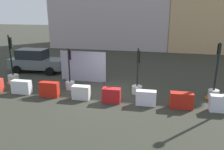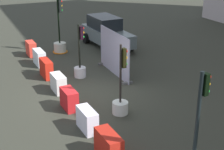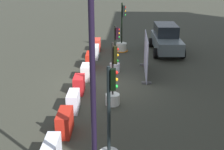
{
  "view_description": "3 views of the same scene",
  "coord_description": "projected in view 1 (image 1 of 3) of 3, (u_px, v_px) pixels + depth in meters",
  "views": [
    {
      "loc": [
        3.43,
        -12.22,
        4.82
      ],
      "look_at": [
        0.65,
        0.06,
        1.14
      ],
      "focal_mm": 35.41,
      "sensor_mm": 36.0,
      "label": 1
    },
    {
      "loc": [
        12.72,
        -4.82,
        6.17
      ],
      "look_at": [
        0.62,
        0.67,
        0.99
      ],
      "focal_mm": 54.99,
      "sensor_mm": 36.0,
      "label": 2
    },
    {
      "loc": [
        14.14,
        1.02,
        5.77
      ],
      "look_at": [
        1.66,
        0.28,
        1.18
      ],
      "focal_mm": 49.15,
      "sensor_mm": 36.0,
      "label": 3
    }
  ],
  "objects": [
    {
      "name": "construction_barrier_1",
      "position": [
        22.0,
        87.0,
        13.29
      ],
      "size": [
        1.17,
        0.47,
        0.81
      ],
      "color": "silver",
      "rests_on": "ground_plane"
    },
    {
      "name": "construction_barrier_5",
      "position": [
        146.0,
        98.0,
        11.64
      ],
      "size": [
        1.07,
        0.47,
        0.8
      ],
      "color": "white",
      "rests_on": "ground_plane"
    },
    {
      "name": "ground_plane",
      "position": [
        101.0,
        92.0,
        13.52
      ],
      "size": [
        120.0,
        120.0,
        0.0
      ],
      "primitive_type": "plane",
      "color": "#303128"
    },
    {
      "name": "construction_barrier_7",
      "position": [
        221.0,
        104.0,
        10.87
      ],
      "size": [
        1.05,
        0.46,
        0.84
      ],
      "color": "silver",
      "rests_on": "ground_plane"
    },
    {
      "name": "car_grey_saloon",
      "position": [
        36.0,
        61.0,
        17.89
      ],
      "size": [
        4.53,
        2.18,
        1.85
      ],
      "color": "slate",
      "rests_on": "ground_plane"
    },
    {
      "name": "construction_barrier_6",
      "position": [
        181.0,
        100.0,
        11.27
      ],
      "size": [
        1.17,
        0.52,
        0.83
      ],
      "color": "red",
      "rests_on": "ground_plane"
    },
    {
      "name": "traffic_light_1",
      "position": [
        70.0,
        80.0,
        14.02
      ],
      "size": [
        0.57,
        0.57,
        2.62
      ],
      "color": "silver",
      "rests_on": "ground_plane"
    },
    {
      "name": "traffic_light_2",
      "position": [
        137.0,
        85.0,
        13.24
      ],
      "size": [
        0.61,
        0.61,
        2.75
      ],
      "color": "silver",
      "rests_on": "ground_plane"
    },
    {
      "name": "site_fence_panel",
      "position": [
        83.0,
        67.0,
        15.41
      ],
      "size": [
        3.28,
        0.5,
        2.15
      ],
      "color": "#9594AB",
      "rests_on": "ground_plane"
    },
    {
      "name": "traffic_light_3",
      "position": [
        214.0,
        89.0,
        12.44
      ],
      "size": [
        0.82,
        0.82,
        3.19
      ],
      "color": "#B1B1AC",
      "rests_on": "ground_plane"
    },
    {
      "name": "traffic_light_0",
      "position": [
        13.0,
        76.0,
        15.17
      ],
      "size": [
        0.89,
        0.89,
        3.3
      ],
      "color": "beige",
      "rests_on": "ground_plane"
    },
    {
      "name": "construction_barrier_4",
      "position": [
        111.0,
        95.0,
        11.98
      ],
      "size": [
        0.99,
        0.5,
        0.8
      ],
      "color": "red",
      "rests_on": "ground_plane"
    },
    {
      "name": "construction_barrier_3",
      "position": [
        81.0,
        92.0,
        12.43
      ],
      "size": [
        1.01,
        0.49,
        0.78
      ],
      "color": "silver",
      "rests_on": "ground_plane"
    },
    {
      "name": "construction_barrier_2",
      "position": [
        49.0,
        89.0,
        12.78
      ],
      "size": [
        1.12,
        0.43,
        0.88
      ],
      "color": "red",
      "rests_on": "ground_plane"
    }
  ]
}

